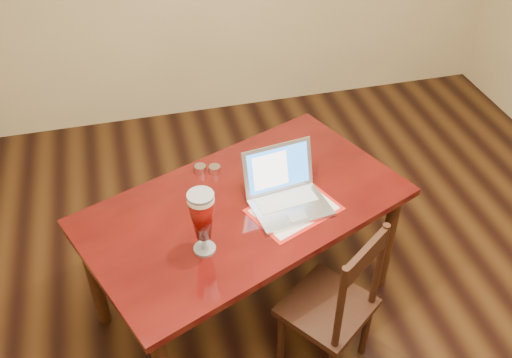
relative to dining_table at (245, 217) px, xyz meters
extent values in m
plane|color=black|center=(0.32, -0.44, -0.66)|extent=(5.00, 5.00, 0.00)
cube|color=#510D0A|center=(0.00, 0.01, 0.05)|extent=(1.78, 1.41, 0.04)
cylinder|color=#35190D|center=(0.79, -0.06, -0.31)|extent=(0.07, 0.07, 0.69)
cylinder|color=#35190D|center=(-0.78, 0.08, -0.31)|extent=(0.07, 0.07, 0.69)
cylinder|color=#35190D|center=(0.52, 0.61, -0.31)|extent=(0.07, 0.07, 0.69)
cube|color=#B51910|center=(0.23, -0.09, 0.07)|extent=(0.49, 0.43, 0.00)
cube|color=silver|center=(0.23, -0.09, 0.07)|extent=(0.44, 0.38, 0.00)
cube|color=silver|center=(0.21, -0.08, 0.08)|extent=(0.39, 0.30, 0.02)
cube|color=silver|center=(0.20, -0.03, 0.09)|extent=(0.31, 0.15, 0.00)
cube|color=silver|center=(0.22, -0.15, 0.09)|extent=(0.10, 0.08, 0.00)
cube|color=silver|center=(0.19, 0.07, 0.21)|extent=(0.37, 0.12, 0.24)
cube|color=blue|center=(0.19, 0.07, 0.21)|extent=(0.32, 0.10, 0.20)
cube|color=white|center=(0.15, 0.06, 0.21)|extent=(0.18, 0.07, 0.17)
cylinder|color=silver|center=(-0.24, -0.24, 0.08)|extent=(0.10, 0.10, 0.01)
cylinder|color=silver|center=(-0.24, -0.24, 0.12)|extent=(0.02, 0.02, 0.07)
cylinder|color=white|center=(-0.24, -0.24, 0.38)|extent=(0.12, 0.12, 0.02)
cylinder|color=silver|center=(-0.24, -0.24, 0.39)|extent=(0.12, 0.12, 0.01)
cylinder|color=silver|center=(-0.16, 0.32, 0.09)|extent=(0.06, 0.06, 0.04)
cylinder|color=silver|center=(-0.09, 0.29, 0.09)|extent=(0.06, 0.06, 0.04)
cube|color=black|center=(0.29, -0.44, -0.26)|extent=(0.53, 0.53, 0.04)
cylinder|color=black|center=(0.51, -0.47, -0.47)|extent=(0.04, 0.04, 0.38)
cylinder|color=black|center=(0.08, -0.41, -0.47)|extent=(0.04, 0.04, 0.38)
cylinder|color=black|center=(0.34, -0.23, -0.47)|extent=(0.04, 0.04, 0.38)
cylinder|color=black|center=(0.25, -0.65, 0.01)|extent=(0.03, 0.03, 0.50)
cylinder|color=black|center=(0.51, -0.47, 0.01)|extent=(0.03, 0.03, 0.50)
cube|color=black|center=(0.38, -0.56, 0.19)|extent=(0.27, 0.21, 0.11)
camera|label=1|loc=(-0.46, -2.01, 1.94)|focal=40.00mm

